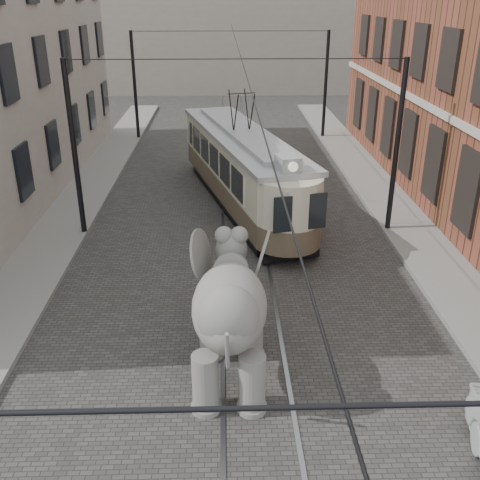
{
  "coord_description": "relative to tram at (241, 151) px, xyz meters",
  "views": [
    {
      "loc": [
        -0.64,
        -12.17,
        7.84
      ],
      "look_at": [
        -0.25,
        0.68,
        2.1
      ],
      "focal_mm": 41.52,
      "sensor_mm": 36.0,
      "label": 1
    }
  ],
  "objects": [
    {
      "name": "ground",
      "position": [
        -0.05,
        -8.94,
        -2.23
      ],
      "size": [
        120.0,
        120.0,
        0.0
      ],
      "primitive_type": "plane",
      "color": "#3C3A37"
    },
    {
      "name": "tram_rails",
      "position": [
        -0.05,
        -8.94,
        -2.22
      ],
      "size": [
        1.54,
        80.0,
        0.02
      ],
      "primitive_type": null,
      "color": "slate",
      "rests_on": "ground"
    },
    {
      "name": "sidewalk_right",
      "position": [
        5.95,
        -8.94,
        -2.15
      ],
      "size": [
        2.0,
        60.0,
        0.15
      ],
      "primitive_type": "cube",
      "color": "slate",
      "rests_on": "ground"
    },
    {
      "name": "distant_block",
      "position": [
        -0.05,
        31.06,
        4.77
      ],
      "size": [
        28.0,
        10.0,
        14.0
      ],
      "primitive_type": "cube",
      "color": "gray",
      "rests_on": "ground"
    },
    {
      "name": "catenary",
      "position": [
        -0.25,
        -3.94,
        0.77
      ],
      "size": [
        11.0,
        30.2,
        6.0
      ],
      "primitive_type": null,
      "color": "black",
      "rests_on": "ground"
    },
    {
      "name": "tram",
      "position": [
        0.0,
        0.0,
        0.0
      ],
      "size": [
        5.07,
        11.45,
        4.46
      ],
      "primitive_type": null,
      "rotation": [
        0.0,
        0.0,
        0.25
      ],
      "color": "#BFBA9B",
      "rests_on": "ground"
    },
    {
      "name": "elephant",
      "position": [
        -0.61,
        -11.17,
        -0.76
      ],
      "size": [
        2.83,
        4.9,
        2.94
      ],
      "primitive_type": null,
      "rotation": [
        0.0,
        0.0,
        -0.04
      ],
      "color": "slate",
      "rests_on": "ground"
    }
  ]
}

